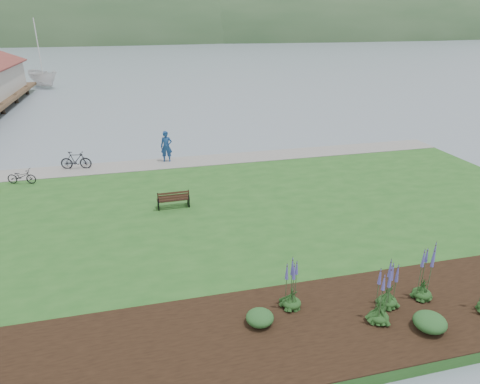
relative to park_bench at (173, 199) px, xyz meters
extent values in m
plane|color=slate|center=(2.26, 0.07, -0.87)|extent=(600.00, 600.00, 0.00)
cube|color=#23581F|center=(2.26, -1.93, -0.67)|extent=(34.00, 20.00, 0.40)
cube|color=gray|center=(2.26, 6.97, -0.46)|extent=(34.00, 2.20, 0.03)
cube|color=black|center=(5.26, -9.73, -0.45)|extent=(24.00, 4.40, 0.04)
cube|color=black|center=(0.00, 0.10, -0.04)|extent=(1.53, 0.57, 0.05)
cube|color=black|center=(0.00, -0.18, 0.24)|extent=(1.52, 0.19, 0.47)
cube|color=black|center=(-0.74, 0.08, -0.26)|extent=(0.07, 0.52, 0.42)
cube|color=black|center=(0.74, 0.12, -0.26)|extent=(0.07, 0.52, 0.42)
imported|color=navy|center=(0.35, 7.38, 0.71)|extent=(0.93, 0.71, 2.36)
imported|color=black|center=(-7.92, 5.40, -0.05)|extent=(0.97, 1.71, 0.85)
imported|color=black|center=(-5.19, 7.27, 0.09)|extent=(0.85, 1.92, 1.12)
imported|color=silver|center=(-13.08, 45.85, -0.87)|extent=(15.21, 15.25, 28.53)
ellipsoid|color=#173D16|center=(5.21, -10.06, -0.28)|extent=(0.62, 0.62, 0.31)
cone|color=#47449E|center=(5.21, -10.06, 0.75)|extent=(0.32, 0.32, 1.75)
ellipsoid|color=#173D16|center=(7.23, -9.35, -0.28)|extent=(0.62, 0.62, 0.31)
cone|color=#47449E|center=(7.23, -9.35, 0.88)|extent=(0.36, 0.36, 2.01)
ellipsoid|color=#173D16|center=(2.86, -8.76, -0.28)|extent=(0.62, 0.62, 0.31)
cone|color=#47449E|center=(2.86, -8.76, 0.78)|extent=(0.36, 0.36, 1.80)
ellipsoid|color=#173D16|center=(5.90, -9.43, -0.28)|extent=(0.62, 0.62, 0.31)
cone|color=#47449E|center=(5.90, -9.43, 0.65)|extent=(0.32, 0.32, 1.54)
ellipsoid|color=#1E4C21|center=(1.64, -9.28, -0.22)|extent=(0.85, 0.85, 0.43)
ellipsoid|color=#1E4C21|center=(6.49, -10.75, -0.19)|extent=(0.98, 0.98, 0.49)
camera|label=1|loc=(-1.51, -19.35, 8.24)|focal=32.00mm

